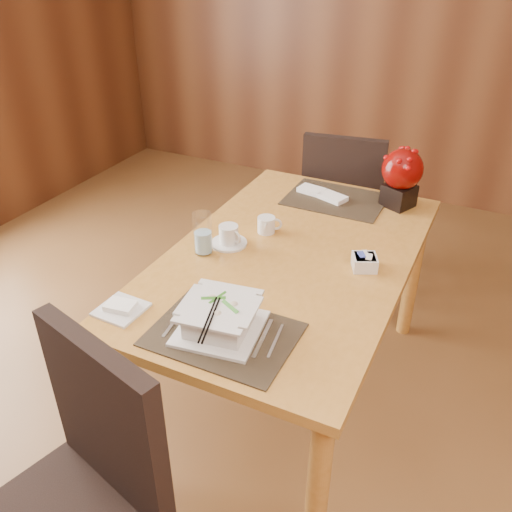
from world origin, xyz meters
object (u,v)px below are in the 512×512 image
at_px(dining_table, 290,275).
at_px(far_chair, 343,203).
at_px(bread_plate, 121,309).
at_px(soup_setting, 220,318).
at_px(creamer_jug, 266,225).
at_px(water_glass, 203,234).
at_px(berry_decor, 402,174).
at_px(near_chair, 77,494).
at_px(coffee_cup, 229,236).
at_px(sugar_caddy, 364,262).

relative_size(dining_table, far_chair, 1.57).
relative_size(bread_plate, far_chair, 0.15).
height_order(soup_setting, creamer_jug, soup_setting).
height_order(dining_table, water_glass, water_glass).
bearing_deg(berry_decor, soup_setting, -104.36).
height_order(soup_setting, water_glass, water_glass).
relative_size(dining_table, near_chair, 1.49).
bearing_deg(coffee_cup, creamer_jug, 59.67).
xyz_separation_m(dining_table, coffee_cup, (-0.26, -0.04, 0.13)).
bearing_deg(soup_setting, sugar_caddy, 53.35).
bearing_deg(soup_setting, creamer_jug, 94.35).
distance_m(water_glass, creamer_jug, 0.31).
height_order(sugar_caddy, far_chair, far_chair).
distance_m(sugar_caddy, bread_plate, 0.90).
xyz_separation_m(coffee_cup, near_chair, (0.11, -1.06, -0.22)).
height_order(creamer_jug, bread_plate, creamer_jug).
bearing_deg(far_chair, soup_setting, 84.01).
bearing_deg(sugar_caddy, water_glass, -164.91).
height_order(coffee_cup, water_glass, water_glass).
xyz_separation_m(coffee_cup, sugar_caddy, (0.54, 0.06, -0.01)).
bearing_deg(near_chair, creamer_jug, 106.05).
bearing_deg(bread_plate, coffee_cup, 78.24).
bearing_deg(berry_decor, far_chair, 135.46).
bearing_deg(soup_setting, far_chair, 84.40).
bearing_deg(sugar_caddy, berry_decor, 91.21).
bearing_deg(water_glass, coffee_cup, 60.22).
distance_m(creamer_jug, far_chair, 0.88).
xyz_separation_m(dining_table, berry_decor, (0.28, 0.62, 0.25)).
bearing_deg(coffee_cup, dining_table, 8.12).
bearing_deg(bread_plate, far_chair, 79.42).
xyz_separation_m(water_glass, near_chair, (0.17, -0.96, -0.27)).
distance_m(dining_table, water_glass, 0.39).
bearing_deg(water_glass, sugar_caddy, 15.09).
height_order(water_glass, near_chair, near_chair).
relative_size(dining_table, sugar_caddy, 17.01).
bearing_deg(soup_setting, near_chair, -110.71).
relative_size(creamer_jug, near_chair, 0.09).
bearing_deg(coffee_cup, bread_plate, -101.76).
xyz_separation_m(soup_setting, berry_decor, (0.29, 1.15, 0.10)).
height_order(dining_table, bread_plate, bread_plate).
bearing_deg(far_chair, coffee_cup, 71.75).
height_order(dining_table, creamer_jug, creamer_jug).
distance_m(berry_decor, bread_plate, 1.37).
bearing_deg(creamer_jug, bread_plate, -130.37).
bearing_deg(far_chair, creamer_jug, 76.09).
xyz_separation_m(dining_table, near_chair, (-0.15, -1.10, -0.09)).
distance_m(sugar_caddy, near_chair, 1.22).
xyz_separation_m(soup_setting, water_glass, (-0.29, 0.40, 0.03)).
distance_m(creamer_jug, berry_decor, 0.67).
bearing_deg(soup_setting, bread_plate, -179.81).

